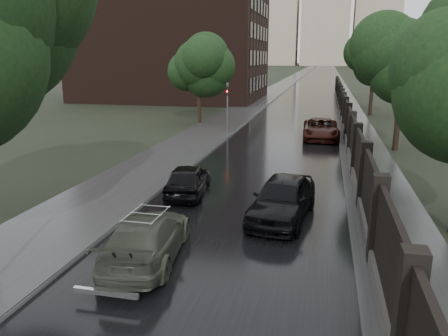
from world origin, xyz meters
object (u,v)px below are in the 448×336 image
tree_right_b (403,72)px  car_right_far (321,129)px  tree_left_far (199,64)px  traffic_light (227,104)px  volga_sedan (147,237)px  tree_right_c (374,66)px  hatchback_left (188,179)px  car_right_near (283,198)px

tree_right_b → car_right_far: 6.97m
tree_left_far → tree_right_b: size_ratio=1.05×
traffic_light → car_right_far: traffic_light is taller
car_right_far → volga_sedan: bearing=-104.8°
tree_right_b → volga_sedan: (-9.49, -18.26, -4.25)m
tree_right_c → traffic_light: size_ratio=1.75×
tree_right_b → traffic_light: 12.44m
hatchback_left → car_right_far: 15.79m
tree_right_b → hatchback_left: bearing=-130.6°
traffic_light → car_right_far: bearing=-1.1°
traffic_light → hatchback_left: (1.57, -14.95, -1.71)m
traffic_light → tree_left_far: bearing=126.5°
tree_right_c → car_right_far: 16.42m
volga_sedan → tree_left_far: bearing=-84.2°
volga_sedan → car_right_near: size_ratio=1.00×
traffic_light → volga_sedan: traffic_light is taller
hatchback_left → tree_right_b: bearing=-137.8°
hatchback_left → car_right_near: 4.80m
tree_left_far → tree_right_c: bearing=32.8°
traffic_light → hatchback_left: 15.13m
tree_right_c → traffic_light: bearing=-128.2°
hatchback_left → car_right_near: bearing=147.3°
tree_left_far → volga_sedan: (6.01, -26.26, -4.55)m
tree_right_b → tree_right_c: size_ratio=1.00×
tree_right_c → car_right_far: (-4.78, -15.14, -4.19)m
tree_left_far → hatchback_left: 21.13m
car_right_near → traffic_light: bearing=116.5°
tree_right_b → car_right_near: 15.76m
traffic_light → car_right_far: (7.02, -0.13, -1.64)m
tree_left_far → car_right_near: size_ratio=1.55×
tree_right_c → volga_sedan: (-9.49, -36.26, -4.25)m
volga_sedan → traffic_light: bearing=-90.9°
tree_left_far → hatchback_left: (5.27, -19.95, -4.55)m
tree_left_far → traffic_light: 6.84m
tree_left_far → car_right_far: (10.72, -5.14, -4.48)m
car_right_near → car_right_far: size_ratio=0.88×
car_right_near → car_right_far: bearing=93.5°
tree_right_b → car_right_near: bearing=-112.8°
tree_right_b → hatchback_left: (-10.23, -11.95, -4.26)m
tree_right_b → volga_sedan: bearing=-117.5°
car_right_far → tree_left_far: bearing=152.2°
hatchback_left → volga_sedan: bearing=89.5°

